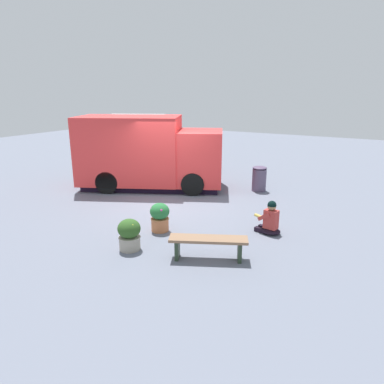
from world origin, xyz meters
name	(u,v)px	position (x,y,z in m)	size (l,w,h in m)	color
ground_plane	(166,202)	(0.00, 0.00, 0.00)	(40.00, 40.00, 0.00)	slate
food_truck	(148,154)	(-1.55, 1.15, 1.25)	(5.47, 3.97, 2.60)	#ED3938
person_customer	(270,221)	(3.72, -0.90, 0.33)	(0.78, 0.53, 0.86)	black
planter_flowering_near	(129,234)	(1.27, -3.39, 0.37)	(0.52, 0.52, 0.72)	#A19887
planter_flowering_far	(160,217)	(1.23, -2.14, 0.39)	(0.50, 0.50, 0.74)	#C06F43
plaza_bench	(208,243)	(3.04, -2.94, 0.37)	(1.67, 1.07, 0.49)	#87664C
trash_bin	(259,178)	(2.15, 2.74, 0.45)	(0.51, 0.51, 0.89)	#584962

